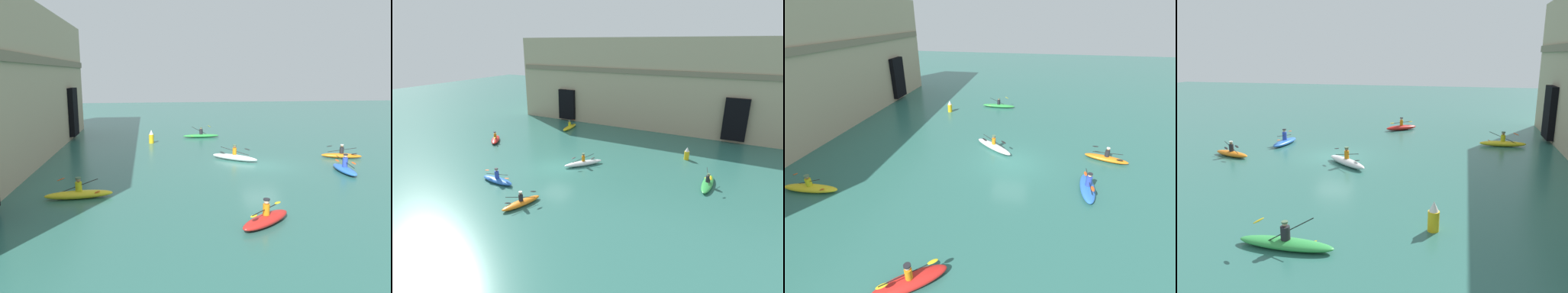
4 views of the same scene
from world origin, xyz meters
The scene contains 9 objects.
ground_plane centered at (0.00, 0.00, 0.00)m, with size 120.00×120.00×0.00m, color #2D665B.
cliff_bluff centered at (2.34, 18.22, 5.51)m, with size 35.57×6.87×11.04m.
kayak_green centered at (12.25, 2.50, 0.21)m, with size 0.80×3.58×1.19m.
kayak_red centered at (-10.13, 2.93, 0.25)m, with size 2.46×2.85×1.14m.
kayak_white centered at (1.87, 1.51, 0.25)m, with size 2.75×3.19×1.16m.
kayak_blue centered at (-2.39, -4.74, 0.24)m, with size 3.10×1.03×1.19m.
kayak_yellow centered at (-5.63, 11.29, 0.24)m, with size 1.01×3.40×1.10m.
kayak_orange centered at (1.62, -6.64, 0.22)m, with size 1.52×2.97×1.04m.
marker_buoy centered at (9.67, 7.43, 0.57)m, with size 0.45×0.45×1.23m.
Camera 3 is at (-16.06, -0.99, 9.31)m, focal length 24.00 mm.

